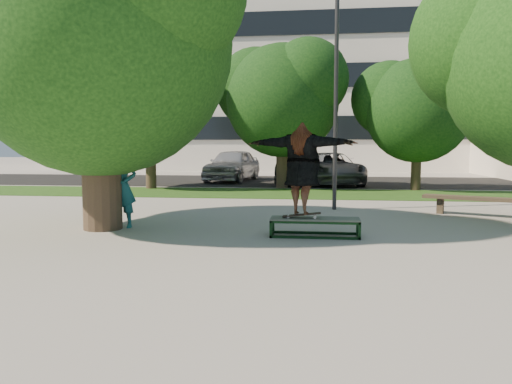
# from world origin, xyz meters

# --- Properties ---
(ground) EXTENTS (120.00, 120.00, 0.00)m
(ground) POSITION_xyz_m (0.00, 0.00, 0.00)
(ground) COLOR gray
(ground) RESTS_ON ground
(grass_strip) EXTENTS (30.00, 4.00, 0.02)m
(grass_strip) POSITION_xyz_m (1.00, 9.50, 0.01)
(grass_strip) COLOR #1B3F12
(grass_strip) RESTS_ON ground
(asphalt_strip) EXTENTS (40.00, 8.00, 0.01)m
(asphalt_strip) POSITION_xyz_m (0.00, 16.00, 0.01)
(asphalt_strip) COLOR black
(asphalt_strip) RESTS_ON ground
(tree_left) EXTENTS (6.96, 5.95, 7.12)m
(tree_left) POSITION_xyz_m (-4.29, 1.09, 4.42)
(tree_left) COLOR #38281E
(tree_left) RESTS_ON ground
(bg_tree_left) EXTENTS (5.28, 4.51, 5.77)m
(bg_tree_left) POSITION_xyz_m (-6.57, 11.07, 3.73)
(bg_tree_left) COLOR #38281E
(bg_tree_left) RESTS_ON ground
(bg_tree_mid) EXTENTS (5.76, 4.92, 6.24)m
(bg_tree_mid) POSITION_xyz_m (-1.08, 12.08, 4.02)
(bg_tree_mid) COLOR #38281E
(bg_tree_mid) RESTS_ON ground
(bg_tree_right) EXTENTS (5.04, 4.31, 5.43)m
(bg_tree_right) POSITION_xyz_m (4.43, 11.57, 3.49)
(bg_tree_right) COLOR #38281E
(bg_tree_right) RESTS_ON ground
(lamppost) EXTENTS (0.25, 0.15, 6.11)m
(lamppost) POSITION_xyz_m (1.00, 5.00, 3.15)
(lamppost) COLOR #2D2D30
(lamppost) RESTS_ON ground
(office_building) EXTENTS (30.00, 14.12, 16.00)m
(office_building) POSITION_xyz_m (-2.00, 31.98, 8.00)
(office_building) COLOR silver
(office_building) RESTS_ON ground
(grind_box) EXTENTS (1.80, 0.60, 0.38)m
(grind_box) POSITION_xyz_m (0.46, 0.68, 0.19)
(grind_box) COLOR black
(grind_box) RESTS_ON ground
(skater_rig) EXTENTS (2.36, 1.25, 1.93)m
(skater_rig) POSITION_xyz_m (0.19, 0.68, 1.38)
(skater_rig) COLOR white
(skater_rig) RESTS_ON grind_box
(bystander) EXTENTS (0.71, 0.50, 1.84)m
(bystander) POSITION_xyz_m (-3.86, 1.27, 0.92)
(bystander) COLOR #195861
(bystander) RESTS_ON ground
(bench) EXTENTS (3.20, 1.79, 0.51)m
(bench) POSITION_xyz_m (4.93, 3.98, 0.43)
(bench) COLOR #433728
(bench) RESTS_ON ground
(car_silver_a) EXTENTS (2.61, 5.08, 1.65)m
(car_silver_a) POSITION_xyz_m (-3.81, 15.76, 0.83)
(car_silver_a) COLOR #B9B9BF
(car_silver_a) RESTS_ON asphalt_strip
(car_dark) EXTENTS (1.58, 4.42, 1.45)m
(car_dark) POSITION_xyz_m (-0.58, 14.12, 0.73)
(car_dark) COLOR black
(car_dark) RESTS_ON asphalt_strip
(car_grey) EXTENTS (3.46, 5.74, 1.49)m
(car_grey) POSITION_xyz_m (1.11, 14.23, 0.75)
(car_grey) COLOR slate
(car_grey) RESTS_ON asphalt_strip
(car_silver_b) EXTENTS (2.05, 4.81, 1.38)m
(car_silver_b) POSITION_xyz_m (0.50, 16.50, 0.69)
(car_silver_b) COLOR #B9BABE
(car_silver_b) RESTS_ON asphalt_strip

